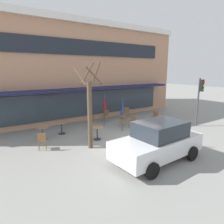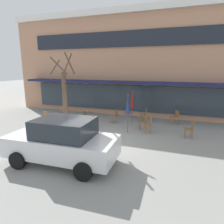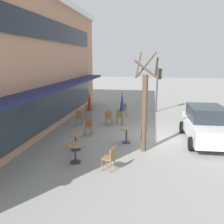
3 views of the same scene
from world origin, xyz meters
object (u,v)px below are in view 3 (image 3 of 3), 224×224
object	(u,v)px
cafe_chair_2	(88,125)
cafe_chair_4	(120,116)
cafe_chair_5	(110,157)
parked_sedan	(206,124)
cafe_table_by_tree	(75,150)
patio_umbrella_green_folded	(90,102)
cafe_table_near_wall	(126,133)
cafe_chair_1	(88,110)
traffic_light_pole	(159,82)
cafe_table_streetside	(76,139)
patio_umbrella_cream_folded	(122,102)
cafe_chair_6	(79,117)
cafe_chair_3	(109,117)
street_tree	(145,108)
cafe_chair_0	(124,109)

from	to	relation	value
cafe_chair_2	cafe_chair_4	size ratio (longest dim) A/B	1.00
cafe_chair_5	parked_sedan	world-z (taller)	parked_sedan
cafe_table_by_tree	patio_umbrella_green_folded	xyz separation A→B (m)	(4.58, 0.63, 1.11)
cafe_table_near_wall	cafe_chair_1	world-z (taller)	cafe_chair_1
cafe_chair_1	traffic_light_pole	xyz separation A→B (m)	(2.64, -4.80, 1.77)
cafe_table_streetside	patio_umbrella_cream_folded	world-z (taller)	patio_umbrella_cream_folded
cafe_chair_5	cafe_table_near_wall	bearing A→B (deg)	-4.86
patio_umbrella_cream_folded	traffic_light_pole	xyz separation A→B (m)	(5.08, -2.11, 0.67)
patio_umbrella_green_folded	patio_umbrella_cream_folded	bearing A→B (deg)	-83.26
parked_sedan	traffic_light_pole	world-z (taller)	traffic_light_pole
cafe_chair_6	parked_sedan	world-z (taller)	parked_sedan
patio_umbrella_green_folded	traffic_light_pole	size ratio (longest dim) A/B	0.65
cafe_chair_3	parked_sedan	xyz separation A→B (m)	(-2.09, -5.26, 0.35)
cafe_chair_1	parked_sedan	world-z (taller)	parked_sedan
patio_umbrella_cream_folded	cafe_chair_1	size ratio (longest dim) A/B	2.47
cafe_chair_3	street_tree	distance (m)	4.71
cafe_chair_0	parked_sedan	size ratio (longest dim) A/B	0.21
cafe_chair_5	traffic_light_pole	xyz separation A→B (m)	(10.31, -1.86, 1.77)
cafe_chair_2	cafe_chair_1	bearing A→B (deg)	15.58
traffic_light_pole	patio_umbrella_green_folded	bearing A→B (deg)	143.18
cafe_chair_6	traffic_light_pole	size ratio (longest dim) A/B	0.26
cafe_table_by_tree	patio_umbrella_cream_folded	xyz separation A→B (m)	(4.80, -1.23, 1.11)
cafe_chair_2	parked_sedan	xyz separation A→B (m)	(0.00, -5.98, 0.35)
cafe_table_streetside	patio_umbrella_cream_folded	bearing A→B (deg)	-24.91
patio_umbrella_green_folded	patio_umbrella_cream_folded	size ratio (longest dim) A/B	1.00
patio_umbrella_green_folded	cafe_chair_0	distance (m)	4.00
cafe_chair_5	street_tree	bearing A→B (deg)	-28.01
cafe_table_streetside	cafe_chair_6	distance (m)	4.11
cafe_table_by_tree	cafe_chair_1	xyz separation A→B (m)	(7.24, 1.47, 0.01)
patio_umbrella_cream_folded	cafe_chair_3	bearing A→B (deg)	50.49
cafe_table_streetside	cafe_chair_6	bearing A→B (deg)	15.15
cafe_chair_1	cafe_chair_4	distance (m)	2.73
cafe_table_streetside	parked_sedan	world-z (taller)	parked_sedan
cafe_table_near_wall	parked_sedan	bearing A→B (deg)	-77.34
cafe_chair_3	traffic_light_pole	distance (m)	5.57
cafe_chair_0	cafe_chair_4	distance (m)	2.15
cafe_table_streetside	cafe_chair_3	size ratio (longest dim) A/B	0.85
cafe_chair_0	cafe_chair_6	distance (m)	3.74
patio_umbrella_cream_folded	cafe_chair_6	distance (m)	2.96
cafe_chair_6	traffic_light_pole	distance (m)	6.92
cafe_chair_5	street_tree	distance (m)	2.82
cafe_chair_2	parked_sedan	size ratio (longest dim) A/B	0.21
cafe_table_streetside	cafe_chair_0	distance (m)	6.95
cafe_chair_3	traffic_light_pole	size ratio (longest dim) A/B	0.26
patio_umbrella_green_folded	cafe_chair_2	bearing A→B (deg)	-169.05
cafe_table_by_tree	cafe_chair_1	size ratio (longest dim) A/B	0.85
cafe_chair_2	cafe_chair_3	xyz separation A→B (m)	(2.09, -0.73, 0.00)
patio_umbrella_cream_folded	traffic_light_pole	world-z (taller)	traffic_light_pole
cafe_chair_1	cafe_chair_2	world-z (taller)	same
parked_sedan	street_tree	size ratio (longest dim) A/B	0.98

